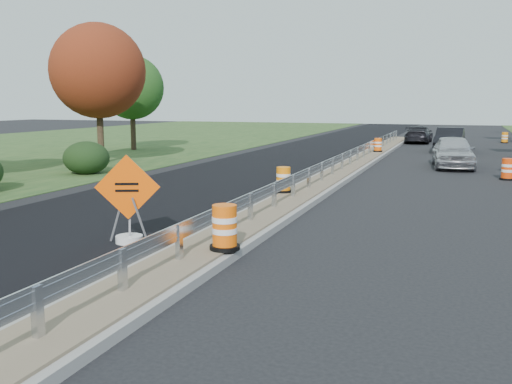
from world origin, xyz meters
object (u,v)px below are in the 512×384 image
(barrel_median_far, at_px, (378,145))
(barrel_shoulder_near, at_px, (508,170))
(barrel_shoulder_far, at_px, (505,138))
(car_silver, at_px, (453,152))
(barrel_median_mid, at_px, (283,180))
(caution_sign, at_px, (129,221))
(car_dark_mid, at_px, (450,140))
(car_dark_far, at_px, (419,134))
(barrel_median_near, at_px, (225,228))

(barrel_median_far, bearing_deg, barrel_shoulder_near, -54.10)
(barrel_shoulder_near, xyz_separation_m, barrel_shoulder_far, (1.29, 23.51, -0.03))
(barrel_shoulder_far, relative_size, car_silver, 0.18)
(barrel_median_mid, xyz_separation_m, barrel_median_far, (0.79, 17.14, -0.02))
(caution_sign, relative_size, barrel_shoulder_near, 2.29)
(barrel_shoulder_near, bearing_deg, barrel_shoulder_far, 86.87)
(barrel_median_mid, height_order, barrel_shoulder_far, barrel_median_mid)
(barrel_shoulder_far, distance_m, car_dark_mid, 10.77)
(car_dark_far, bearing_deg, caution_sign, 84.71)
(barrel_median_near, distance_m, barrel_shoulder_far, 39.77)
(car_dark_far, bearing_deg, barrel_median_mid, 86.29)
(barrel_median_far, distance_m, barrel_shoulder_far, 16.30)
(barrel_median_near, distance_m, car_dark_far, 36.77)
(barrel_median_mid, height_order, barrel_shoulder_near, barrel_median_mid)
(barrel_shoulder_near, bearing_deg, car_silver, 119.61)
(barrel_median_far, relative_size, car_dark_mid, 0.17)
(barrel_median_mid, height_order, car_dark_far, car_dark_far)
(car_silver, xyz_separation_m, car_dark_mid, (-0.39, 9.48, -0.02))
(car_dark_far, bearing_deg, car_dark_mid, 108.91)
(barrel_median_near, bearing_deg, car_silver, 77.98)
(barrel_median_far, relative_size, car_silver, 0.18)
(car_silver, height_order, car_dark_far, car_silver)
(barrel_median_near, bearing_deg, barrel_median_mid, 98.13)
(barrel_median_far, height_order, car_dark_mid, car_dark_mid)
(barrel_median_mid, height_order, barrel_median_far, barrel_median_mid)
(car_silver, bearing_deg, barrel_shoulder_near, -66.18)
(barrel_shoulder_far, height_order, car_silver, car_silver)
(barrel_median_mid, bearing_deg, barrel_median_near, -81.87)
(barrel_median_mid, relative_size, barrel_median_far, 1.04)
(car_dark_mid, distance_m, car_dark_far, 8.15)
(caution_sign, distance_m, barrel_shoulder_far, 39.84)
(caution_sign, distance_m, barrel_shoulder_near, 17.51)
(barrel_shoulder_near, bearing_deg, barrel_median_mid, -134.08)
(caution_sign, relative_size, car_dark_far, 0.44)
(barrel_median_near, bearing_deg, car_dark_mid, 82.60)
(caution_sign, xyz_separation_m, barrel_median_far, (2.37, 24.29, 0.10))
(caution_sign, distance_m, barrel_median_near, 2.74)
(car_dark_mid, xyz_separation_m, car_dark_far, (-2.52, 7.75, -0.11))
(barrel_median_mid, height_order, car_silver, car_silver)
(caution_sign, bearing_deg, car_dark_far, 61.64)
(barrel_median_far, relative_size, car_dark_far, 0.18)
(car_silver, bearing_deg, car_dark_far, 93.80)
(barrel_median_far, xyz_separation_m, car_dark_far, (1.56, 11.91, 0.06))
(barrel_median_near, xyz_separation_m, barrel_shoulder_far, (7.74, 39.01, -0.27))
(car_dark_mid, bearing_deg, barrel_median_far, -131.58)
(barrel_median_mid, bearing_deg, barrel_shoulder_near, 45.92)
(caution_sign, height_order, car_dark_mid, caution_sign)
(barrel_median_mid, relative_size, car_silver, 0.18)
(barrel_shoulder_near, bearing_deg, car_dark_mid, 101.23)
(car_dark_mid, bearing_deg, car_silver, -84.80)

